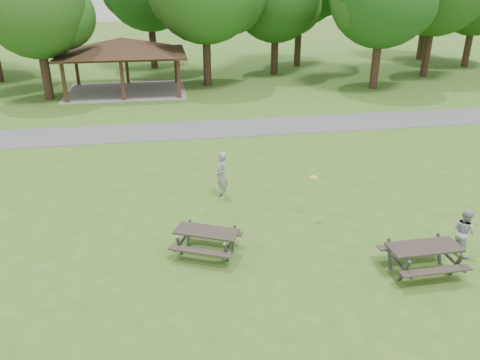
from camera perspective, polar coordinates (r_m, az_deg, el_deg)
name	(u,v)px	position (r m, az deg, el deg)	size (l,w,h in m)	color
ground	(228,284)	(13.07, -1.48, -12.58)	(160.00, 160.00, 0.00)	#37601B
asphalt_path	(192,130)	(25.67, -5.91, 6.11)	(120.00, 3.20, 0.02)	#4D4D50
pavilion	(122,48)	(34.85, -14.15, 15.37)	(8.60, 7.01, 3.76)	#322012
tree_row_d	(37,9)	(33.86, -23.55, 18.60)	(6.93, 6.60, 9.27)	#301F15
tree_row_f	(277,0)	(40.14, 4.54, 20.99)	(7.35, 7.00, 9.55)	black
picnic_table_middle	(207,236)	(14.06, -4.09, -6.84)	(2.33, 2.15, 0.82)	#2A241E
picnic_table_far	(424,252)	(14.14, 21.47, -8.23)	(2.04, 1.66, 0.87)	#2A221E
frisbee_in_flight	(314,177)	(15.80, 8.96, 0.35)	(0.34, 0.34, 0.02)	gold
frisbee_thrower	(222,175)	(17.43, -2.25, 0.62)	(0.65, 0.43, 1.79)	gray
frisbee_catcher	(464,232)	(15.46, 25.63, -5.70)	(0.73, 0.57, 1.50)	#A8A9AB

